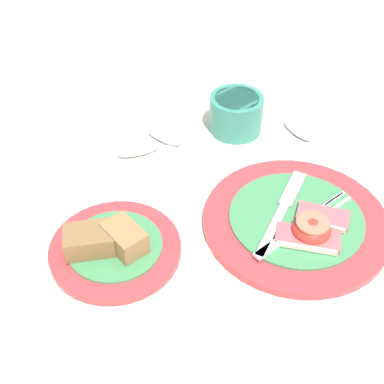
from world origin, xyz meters
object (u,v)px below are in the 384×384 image
object	(u,v)px
breakfast_plate	(298,222)
teaspoon_by_saucer	(308,139)
sugar_cup	(236,113)
teaspoon_near_cup	(154,147)
teaspoon_stray	(177,143)
bread_plate	(113,246)

from	to	relation	value
breakfast_plate	teaspoon_by_saucer	xyz separation A→B (m)	(0.10, 0.18, -0.00)
sugar_cup	teaspoon_near_cup	xyz separation A→B (m)	(-0.15, -0.02, -0.03)
breakfast_plate	teaspoon_stray	size ratio (longest dim) A/B	1.56
breakfast_plate	bread_plate	world-z (taller)	bread_plate
bread_plate	sugar_cup	xyz separation A→B (m)	(0.25, 0.22, 0.02)
breakfast_plate	teaspoon_near_cup	world-z (taller)	breakfast_plate
breakfast_plate	teaspoon_near_cup	bearing A→B (deg)	123.23
teaspoon_near_cup	teaspoon_stray	size ratio (longest dim) A/B	1.15
breakfast_plate	teaspoon_stray	xyz separation A→B (m)	(-0.11, 0.23, -0.00)
teaspoon_by_saucer	teaspoon_near_cup	bearing A→B (deg)	65.49
breakfast_plate	teaspoon_near_cup	distance (m)	0.28
sugar_cup	teaspoon_stray	world-z (taller)	sugar_cup
bread_plate	teaspoon_stray	xyz separation A→B (m)	(0.15, 0.20, -0.01)
teaspoon_near_cup	bread_plate	bearing A→B (deg)	57.51
breakfast_plate	teaspoon_by_saucer	size ratio (longest dim) A/B	1.37
breakfast_plate	sugar_cup	bearing A→B (deg)	90.70
bread_plate	teaspoon_near_cup	world-z (taller)	bread_plate
teaspoon_near_cup	teaspoon_stray	bearing A→B (deg)	174.29
teaspoon_by_saucer	teaspoon_stray	world-z (taller)	same
teaspoon_by_saucer	teaspoon_near_cup	size ratio (longest dim) A/B	0.99
teaspoon_stray	bread_plate	bearing A→B (deg)	109.35
bread_plate	teaspoon_by_saucer	world-z (taller)	bread_plate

